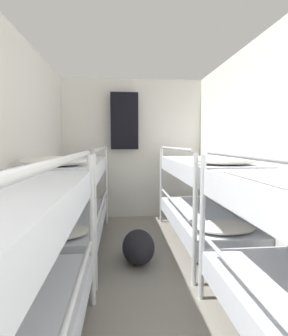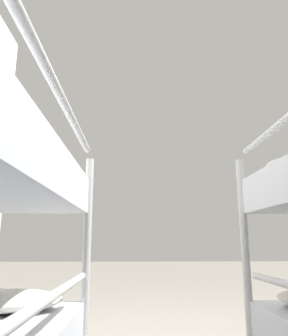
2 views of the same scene
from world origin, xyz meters
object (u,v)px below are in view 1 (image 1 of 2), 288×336
bunk_stack_left_far (71,196)px  hanging_coat (124,121)px  duffel_bag (138,247)px  bunk_stack_right_far (203,194)px

bunk_stack_left_far → hanging_coat: bearing=61.8°
bunk_stack_left_far → hanging_coat: 1.68m
bunk_stack_left_far → hanging_coat: (0.65, 1.22, 0.96)m
bunk_stack_left_far → duffel_bag: bearing=-27.4°
bunk_stack_left_far → hanging_coat: hanging_coat is taller
bunk_stack_left_far → bunk_stack_right_far: 1.57m
bunk_stack_right_far → duffel_bag: (-0.81, -0.39, -0.47)m
bunk_stack_right_far → duffel_bag: 1.02m
hanging_coat → bunk_stack_left_far: bearing=-118.2°
bunk_stack_left_far → bunk_stack_right_far: (1.57, 0.00, 0.00)m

